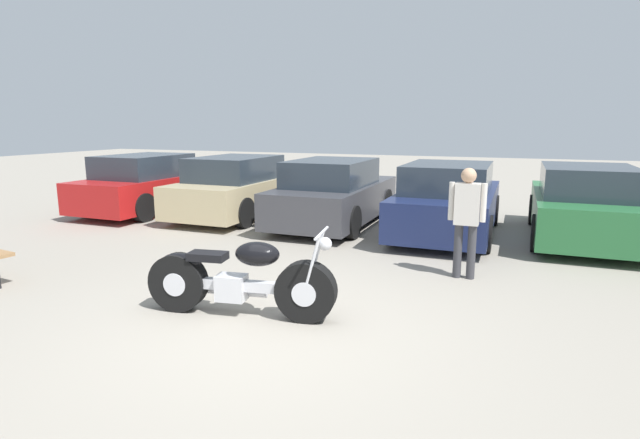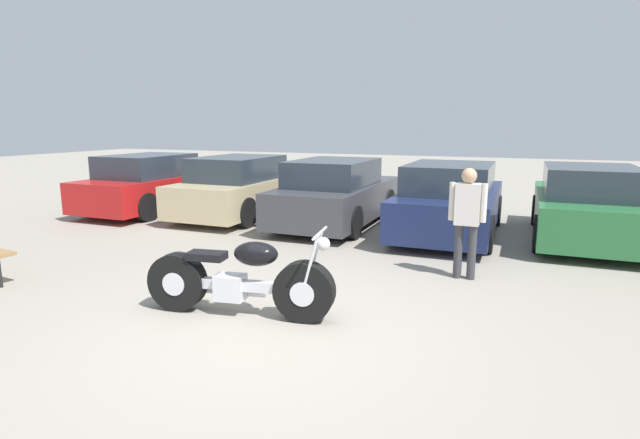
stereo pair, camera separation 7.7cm
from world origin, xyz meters
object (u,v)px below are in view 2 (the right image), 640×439
(motorcycle, at_px, (237,280))
(parked_car_champagne, at_px, (242,188))
(parked_car_dark_grey, at_px, (336,194))
(parked_car_green, at_px, (587,206))
(parked_car_navy, at_px, (450,201))
(person_standing, at_px, (467,214))
(parked_car_red, at_px, (153,184))

(motorcycle, xyz_separation_m, parked_car_champagne, (-3.28, 5.57, 0.25))
(parked_car_dark_grey, height_order, parked_car_green, same)
(parked_car_champagne, xyz_separation_m, parked_car_green, (7.40, 0.14, 0.00))
(parked_car_navy, bearing_deg, person_standing, -77.75)
(parked_car_green, bearing_deg, person_standing, -119.46)
(parked_car_navy, distance_m, person_standing, 2.95)
(parked_car_red, height_order, parked_car_champagne, same)
(parked_car_champagne, bearing_deg, parked_car_red, -174.31)
(parked_car_green, bearing_deg, parked_car_champagne, -178.89)
(parked_car_red, distance_m, person_standing, 8.53)
(parked_car_champagne, distance_m, parked_car_navy, 4.94)
(parked_car_green, xyz_separation_m, person_standing, (-1.85, -3.27, 0.27))
(parked_car_red, bearing_deg, parked_car_champagne, 5.69)
(parked_car_red, height_order, person_standing, person_standing)
(motorcycle, distance_m, parked_car_navy, 5.57)
(motorcycle, relative_size, parked_car_champagne, 0.55)
(motorcycle, xyz_separation_m, parked_car_dark_grey, (-0.81, 5.44, 0.25))
(motorcycle, height_order, parked_car_green, parked_car_green)
(motorcycle, relative_size, parked_car_dark_grey, 0.55)
(motorcycle, relative_size, parked_car_navy, 0.55)
(motorcycle, distance_m, person_standing, 3.38)
(parked_car_navy, xyz_separation_m, parked_car_green, (2.47, 0.40, 0.00))
(parked_car_dark_grey, bearing_deg, parked_car_green, 3.20)
(parked_car_red, xyz_separation_m, parked_car_champagne, (2.47, 0.25, 0.00))
(parked_car_navy, height_order, person_standing, person_standing)
(motorcycle, height_order, parked_car_red, parked_car_red)
(parked_car_red, xyz_separation_m, person_standing, (8.03, -2.88, 0.27))
(motorcycle, distance_m, parked_car_red, 7.83)
(parked_car_green, bearing_deg, parked_car_navy, -170.88)
(parked_car_champagne, relative_size, person_standing, 2.60)
(motorcycle, bearing_deg, parked_car_dark_grey, 98.45)
(person_standing, bearing_deg, motorcycle, -133.04)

